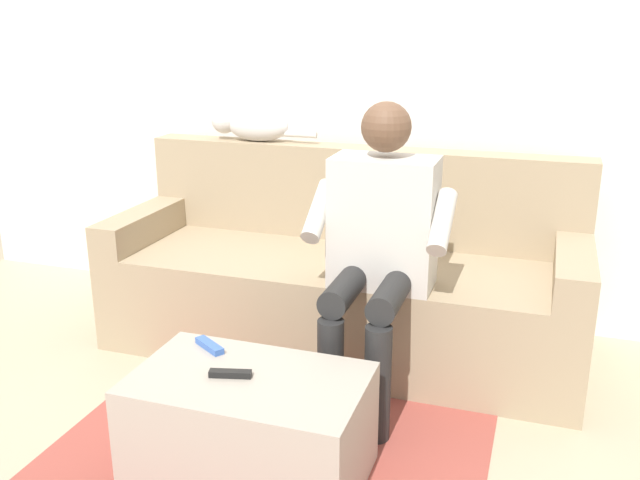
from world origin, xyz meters
TOP-DOWN VIEW (x-y plane):
  - ground_plane at (0.00, 0.60)m, footprint 8.00×8.00m
  - back_wall at (0.00, -0.63)m, footprint 4.91×0.06m
  - couch at (0.00, -0.13)m, footprint 2.17×0.79m
  - coffee_table at (0.00, 0.96)m, footprint 0.77×0.47m
  - person_solo_seated at (-0.26, 0.27)m, footprint 0.57×0.58m
  - cat_on_backrest at (0.57, -0.39)m, footprint 0.56×0.14m
  - remote_blue at (0.22, 0.82)m, footprint 0.14×0.11m
  - remote_black at (0.06, 0.98)m, footprint 0.14×0.07m
  - floor_rug at (0.00, 0.84)m, footprint 1.54×1.70m

SIDE VIEW (x-z plane):
  - ground_plane at x=0.00m, z-range 0.00..0.00m
  - floor_rug at x=0.00m, z-range 0.00..0.01m
  - coffee_table at x=0.00m, z-range 0.00..0.38m
  - couch at x=0.00m, z-range -0.14..0.77m
  - remote_black at x=0.06m, z-range 0.38..0.40m
  - remote_blue at x=0.22m, z-range 0.38..0.40m
  - person_solo_seated at x=-0.26m, z-range 0.08..1.28m
  - cat_on_backrest at x=0.57m, z-range 0.91..1.08m
  - back_wall at x=0.00m, z-range 0.00..2.68m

